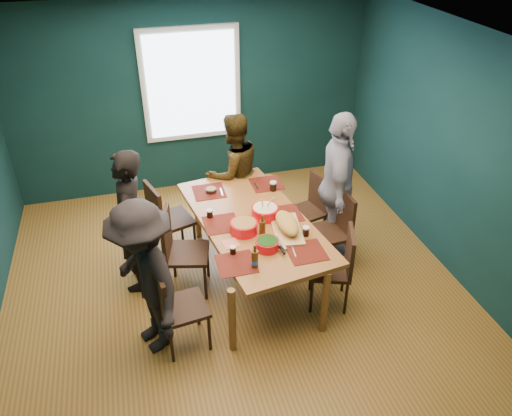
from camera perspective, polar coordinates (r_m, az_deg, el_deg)
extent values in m
cube|color=olive|center=(5.70, -2.38, -9.22)|extent=(5.00, 5.00, 0.01)
cube|color=white|center=(4.39, -3.22, 18.14)|extent=(5.00, 5.00, 0.01)
cube|color=#0F3234|center=(5.89, 21.81, 5.67)|extent=(0.01, 5.00, 2.70)
cube|color=#0F3234|center=(7.14, -7.34, 12.36)|extent=(5.00, 0.01, 2.70)
cube|color=#0F3234|center=(3.08, 8.42, -20.36)|extent=(5.00, 0.01, 2.70)
cube|color=silver|center=(7.05, -7.41, 13.80)|extent=(1.35, 0.06, 1.55)
cube|color=#A26730|center=(5.37, -0.32, -1.52)|extent=(1.38, 2.26, 0.05)
cylinder|color=#A26730|center=(4.81, -2.74, -12.71)|extent=(0.07, 0.07, 0.75)
cylinder|color=#A26730|center=(5.02, 7.89, -10.61)|extent=(0.07, 0.07, 0.75)
cylinder|color=#A26730|center=(6.32, -6.71, -0.37)|extent=(0.07, 0.07, 0.75)
cylinder|color=#A26730|center=(6.48, 1.45, 0.81)|extent=(0.07, 0.07, 0.75)
cube|color=black|center=(6.02, -9.57, -1.36)|extent=(0.56, 0.56, 0.04)
cube|color=black|center=(5.82, -11.60, 0.22)|extent=(0.17, 0.44, 0.49)
cylinder|color=black|center=(5.96, -10.26, -4.75)|extent=(0.03, 0.03, 0.45)
cylinder|color=black|center=(6.07, -6.98, -3.62)|extent=(0.03, 0.03, 0.45)
cylinder|color=black|center=(6.25, -11.67, -2.94)|extent=(0.03, 0.03, 0.45)
cylinder|color=black|center=(6.36, -8.51, -1.90)|extent=(0.03, 0.03, 0.45)
cube|color=black|center=(5.45, -7.84, -5.17)|extent=(0.54, 0.54, 0.04)
cube|color=black|center=(5.32, -10.22, -2.89)|extent=(0.15, 0.44, 0.49)
cylinder|color=black|center=(5.49, -9.86, -8.46)|extent=(0.03, 0.03, 0.46)
cylinder|color=black|center=(5.44, -5.81, -8.50)|extent=(0.03, 0.03, 0.46)
cylinder|color=black|center=(5.78, -9.37, -5.97)|extent=(0.03, 0.03, 0.46)
cylinder|color=black|center=(5.74, -5.55, -5.98)|extent=(0.03, 0.03, 0.46)
cube|color=black|center=(4.85, -8.30, -11.20)|extent=(0.49, 0.49, 0.04)
cube|color=black|center=(4.65, -10.88, -9.49)|extent=(0.10, 0.43, 0.47)
cylinder|color=black|center=(4.87, -9.61, -15.18)|extent=(0.03, 0.03, 0.44)
cylinder|color=black|center=(4.93, -5.35, -14.07)|extent=(0.03, 0.03, 0.44)
cylinder|color=black|center=(5.13, -10.69, -12.31)|extent=(0.03, 0.03, 0.44)
cylinder|color=black|center=(5.18, -6.67, -11.30)|extent=(0.03, 0.03, 0.44)
cube|color=black|center=(6.20, 5.78, -0.46)|extent=(0.48, 0.48, 0.04)
cube|color=black|center=(6.17, 7.27, 1.83)|extent=(0.14, 0.39, 0.44)
cylinder|color=black|center=(6.13, 5.27, -3.39)|extent=(0.03, 0.03, 0.41)
cylinder|color=black|center=(6.30, 7.82, -2.46)|extent=(0.03, 0.03, 0.41)
cylinder|color=black|center=(6.36, 3.54, -1.83)|extent=(0.03, 0.03, 0.41)
cylinder|color=black|center=(6.52, 6.05, -0.98)|extent=(0.03, 0.03, 0.41)
cube|color=black|center=(5.78, 8.12, -2.88)|extent=(0.46, 0.46, 0.04)
cube|color=black|center=(5.72, 10.08, -0.37)|extent=(0.07, 0.44, 0.48)
cylinder|color=black|center=(5.73, 7.07, -6.25)|extent=(0.03, 0.03, 0.45)
cylinder|color=black|center=(5.88, 10.37, -5.44)|extent=(0.03, 0.03, 0.45)
cylinder|color=black|center=(5.99, 5.55, -4.15)|extent=(0.03, 0.03, 0.45)
cylinder|color=black|center=(6.13, 8.74, -3.43)|extent=(0.03, 0.03, 0.45)
cube|color=black|center=(5.30, 8.41, -6.94)|extent=(0.53, 0.53, 0.04)
cube|color=black|center=(5.17, 10.71, -4.87)|extent=(0.18, 0.41, 0.46)
cylinder|color=black|center=(5.31, 6.35, -10.05)|extent=(0.03, 0.03, 0.43)
cylinder|color=black|center=(5.34, 10.25, -10.14)|extent=(0.03, 0.03, 0.43)
cylinder|color=black|center=(5.58, 6.28, -7.56)|extent=(0.03, 0.03, 0.43)
cylinder|color=black|center=(5.61, 9.96, -7.67)|extent=(0.03, 0.03, 0.43)
imported|color=black|center=(5.44, -14.17, -1.61)|extent=(0.51, 0.67, 1.65)
imported|color=black|center=(6.31, -2.57, 4.05)|extent=(0.90, 0.80, 1.56)
imported|color=white|center=(5.85, 9.27, 2.47)|extent=(0.76, 1.14, 1.79)
imported|color=black|center=(4.69, -12.57, -7.94)|extent=(0.92, 1.18, 1.61)
cylinder|color=red|center=(5.13, -1.41, -2.21)|extent=(0.29, 0.29, 0.12)
cylinder|color=#4E822F|center=(5.10, -1.42, -1.72)|extent=(0.25, 0.25, 0.02)
cylinder|color=red|center=(5.36, 1.04, -0.47)|extent=(0.29, 0.29, 0.12)
cylinder|color=beige|center=(5.33, 1.04, 0.02)|extent=(0.26, 0.26, 0.02)
cylinder|color=tan|center=(5.32, 1.45, 0.48)|extent=(0.09, 0.16, 0.23)
cylinder|color=tan|center=(5.30, 0.74, 0.37)|extent=(0.07, 0.17, 0.23)
cylinder|color=red|center=(4.90, 1.28, -4.19)|extent=(0.24, 0.24, 0.10)
cylinder|color=#1A4210|center=(4.88, 1.29, -3.78)|extent=(0.21, 0.21, 0.02)
cube|color=#D7B574|center=(5.19, 3.54, -2.45)|extent=(0.37, 0.61, 0.02)
ellipsoid|color=gold|center=(5.14, 3.57, -1.73)|extent=(0.27, 0.48, 0.13)
cube|color=#B8B8BF|center=(4.96, 2.86, -3.96)|extent=(0.06, 0.23, 0.00)
cylinder|color=black|center=(4.86, 2.99, -4.83)|extent=(0.04, 0.13, 0.03)
sphere|color=#125314|center=(5.04, 4.02, -2.44)|extent=(0.04, 0.04, 0.04)
sphere|color=#125314|center=(5.14, 3.57, -1.66)|extent=(0.04, 0.04, 0.04)
sphere|color=#125314|center=(5.24, 3.14, -0.91)|extent=(0.04, 0.04, 0.04)
cylinder|color=black|center=(5.84, -5.17, 2.00)|extent=(0.13, 0.13, 0.05)
cylinder|color=#4E822F|center=(5.83, -5.18, 2.18)|extent=(0.11, 0.11, 0.01)
cylinder|color=#42250B|center=(4.65, -0.13, -5.87)|extent=(0.07, 0.07, 0.18)
cylinder|color=#42250B|center=(4.57, -0.13, -4.63)|extent=(0.03, 0.03, 0.07)
cylinder|color=#195CB4|center=(4.67, -0.13, -6.17)|extent=(0.07, 0.07, 0.04)
cylinder|color=#42250B|center=(5.05, 0.73, -2.37)|extent=(0.06, 0.06, 0.18)
cylinder|color=#42250B|center=(4.98, 0.74, -1.19)|extent=(0.03, 0.03, 0.07)
cylinder|color=black|center=(4.84, -2.66, -4.85)|extent=(0.06, 0.06, 0.09)
cylinder|color=silver|center=(4.82, -2.67, -4.49)|extent=(0.06, 0.06, 0.01)
cylinder|color=black|center=(5.11, 5.72, -2.66)|extent=(0.07, 0.07, 0.10)
cylinder|color=silver|center=(5.08, 5.75, -2.25)|extent=(0.07, 0.07, 0.01)
cylinder|color=black|center=(5.84, 1.97, 2.50)|extent=(0.08, 0.08, 0.11)
cylinder|color=silver|center=(5.82, 1.98, 2.92)|extent=(0.08, 0.08, 0.02)
cylinder|color=black|center=(5.38, -5.31, -0.66)|extent=(0.07, 0.07, 0.09)
cylinder|color=silver|center=(5.36, -5.33, -0.28)|extent=(0.07, 0.07, 0.01)
cube|color=#DA6E5C|center=(5.51, 2.76, -0.18)|extent=(0.17, 0.17, 0.00)
cube|color=#DA6E5C|center=(5.00, -2.91, -4.07)|extent=(0.18, 0.18, 0.00)
cube|color=#DA6E5C|center=(4.87, 5.42, -5.30)|extent=(0.18, 0.18, 0.00)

